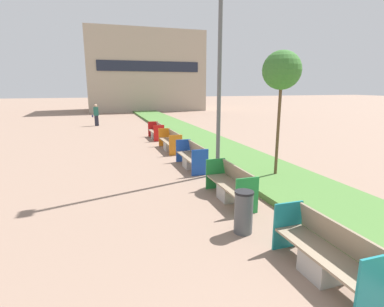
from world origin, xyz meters
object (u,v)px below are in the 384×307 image
at_px(litter_bin, 244,212).
at_px(bench_orange_frame, 171,143).
at_px(bench_teal_frame, 324,256).
at_px(sapling_tree_near, 282,71).
at_px(bench_red_frame, 156,133).
at_px(street_lamp_post, 220,31).
at_px(bench_blue_frame, 192,158).
at_px(bench_green_frame, 230,187).
at_px(pedestrian_walking, 96,115).

bearing_deg(litter_bin, bench_orange_frame, 86.37).
bearing_deg(bench_teal_frame, litter_bin, 107.20).
bearing_deg(sapling_tree_near, bench_red_frame, 104.02).
xyz_separation_m(litter_bin, street_lamp_post, (1.17, 4.24, 4.37)).
bearing_deg(bench_orange_frame, bench_blue_frame, -90.04).
relative_size(bench_blue_frame, bench_orange_frame, 0.91).
bearing_deg(bench_red_frame, bench_green_frame, -89.99).
bearing_deg(bench_orange_frame, bench_teal_frame, -90.03).
xyz_separation_m(sapling_tree_near, pedestrian_walking, (-5.69, 16.60, -2.69)).
xyz_separation_m(bench_orange_frame, sapling_tree_near, (2.29, -5.67, 3.19)).
xyz_separation_m(bench_red_frame, street_lamp_post, (0.61, -8.11, 4.48)).
height_order(bench_teal_frame, bench_orange_frame, same).
bearing_deg(bench_teal_frame, street_lamp_post, 84.19).
xyz_separation_m(bench_teal_frame, litter_bin, (-0.56, 1.79, 0.11)).
height_order(bench_green_frame, bench_red_frame, same).
bearing_deg(pedestrian_walking, sapling_tree_near, -71.07).
height_order(street_lamp_post, sapling_tree_near, street_lamp_post).
bearing_deg(bench_orange_frame, street_lamp_post, -82.43).
relative_size(sapling_tree_near, pedestrian_walking, 2.45).
distance_m(bench_teal_frame, litter_bin, 1.88).
xyz_separation_m(bench_orange_frame, pedestrian_walking, (-3.40, 10.92, 0.50)).
xyz_separation_m(bench_blue_frame, bench_orange_frame, (0.00, 3.46, 0.01)).
height_order(bench_blue_frame, litter_bin, bench_blue_frame).
bearing_deg(bench_red_frame, sapling_tree_near, -75.98).
bearing_deg(street_lamp_post, bench_green_frame, -104.35).
xyz_separation_m(bench_blue_frame, sapling_tree_near, (2.29, -2.22, 3.20)).
height_order(bench_green_frame, street_lamp_post, street_lamp_post).
bearing_deg(sapling_tree_near, litter_bin, -132.17).
xyz_separation_m(bench_blue_frame, litter_bin, (-0.56, -5.37, 0.10)).
height_order(bench_red_frame, litter_bin, bench_red_frame).
distance_m(bench_blue_frame, bench_orange_frame, 3.46).
bearing_deg(bench_blue_frame, street_lamp_post, -61.55).
distance_m(bench_teal_frame, pedestrian_walking, 21.81).
xyz_separation_m(bench_teal_frame, bench_orange_frame, (0.00, 10.62, 0.01)).
xyz_separation_m(street_lamp_post, pedestrian_walking, (-4.01, 15.51, -3.97)).
bearing_deg(bench_red_frame, bench_teal_frame, -90.00).
distance_m(bench_green_frame, sapling_tree_near, 4.15).
bearing_deg(bench_teal_frame, sapling_tree_near, 65.08).
xyz_separation_m(bench_teal_frame, sapling_tree_near, (2.30, 4.94, 3.21)).
bearing_deg(bench_teal_frame, pedestrian_walking, 98.96).
xyz_separation_m(bench_teal_frame, bench_red_frame, (-0.00, 14.14, -0.00)).
relative_size(bench_red_frame, pedestrian_walking, 1.11).
distance_m(street_lamp_post, sapling_tree_near, 2.37).
height_order(bench_teal_frame, bench_blue_frame, same).
distance_m(bench_green_frame, litter_bin, 1.93).
relative_size(bench_orange_frame, pedestrian_walking, 1.37).
relative_size(bench_green_frame, sapling_tree_near, 0.49).
distance_m(bench_blue_frame, street_lamp_post, 4.65).
height_order(bench_green_frame, bench_blue_frame, same).
bearing_deg(bench_teal_frame, bench_orange_frame, 89.97).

